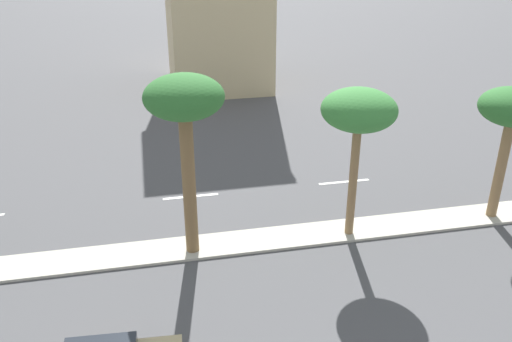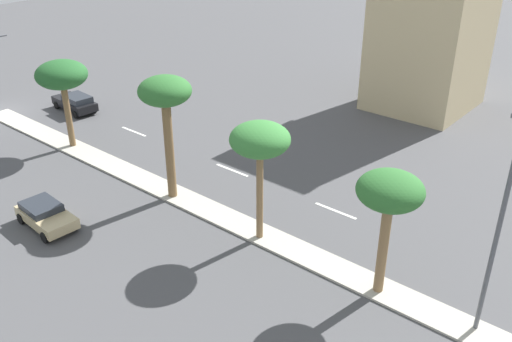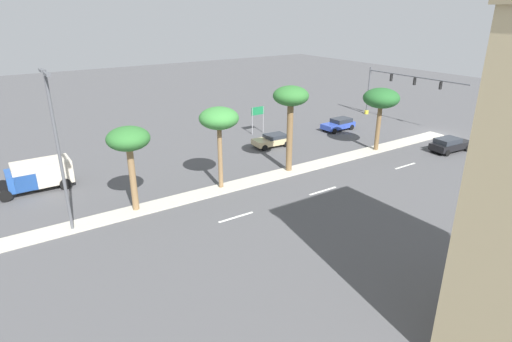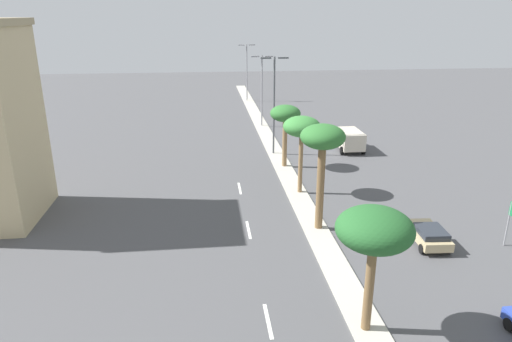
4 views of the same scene
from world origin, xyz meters
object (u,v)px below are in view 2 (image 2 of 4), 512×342
Objects in this scene: palm_tree_leading at (390,194)px; street_lamp_front at (504,207)px; palm_tree_mid at (165,97)px; commercial_building at (433,22)px; palm_tree_center at (260,142)px; sedan_black_right at (75,102)px; sedan_tan_near at (46,215)px; palm_tree_trailing at (62,76)px.

street_lamp_front is at bearing 95.72° from palm_tree_leading.
palm_tree_mid is 18.55m from street_lamp_front.
palm_tree_mid is 0.73× the size of street_lamp_front.
palm_tree_leading is at bearing -84.28° from street_lamp_front.
commercial_building is 26.46m from palm_tree_leading.
palm_tree_leading is at bearing 90.30° from palm_tree_mid.
palm_tree_center is 1.07× the size of palm_tree_leading.
sedan_black_right is at bearing -96.74° from street_lamp_front.
palm_tree_mid is at bearing -89.70° from palm_tree_leading.
palm_tree_mid is 1.88× the size of sedan_tan_near.
commercial_building is 1.39× the size of street_lamp_front.
palm_tree_mid is at bearing -90.38° from palm_tree_center.
sedan_black_right is (-4.78, -24.05, -4.96)m from palm_tree_center.
street_lamp_front reaches higher than palm_tree_mid.
palm_tree_leading is (24.67, 9.38, -1.93)m from commercial_building.
palm_tree_mid is 9.36m from sedan_tan_near.
palm_tree_center is 0.64× the size of street_lamp_front.
commercial_building reaches higher than palm_tree_trailing.
palm_tree_center is at bearing 123.86° from sedan_tan_near.
commercial_building is 25.19m from palm_tree_mid.
street_lamp_front is at bearing 91.61° from palm_tree_mid.
palm_tree_mid is at bearing -10.73° from commercial_building.
commercial_building is 29.10m from palm_tree_trailing.
sedan_tan_near is at bearing -56.14° from palm_tree_center.
street_lamp_front is 23.40m from sedan_tan_near.
commercial_building is 2.27× the size of palm_tree_trailing.
sedan_tan_near is (6.69, -9.97, -5.03)m from palm_tree_center.
palm_tree_center is (0.41, 18.04, 0.39)m from palm_tree_trailing.
street_lamp_front is (-0.45, 4.47, 0.87)m from palm_tree_leading.
palm_tree_mid is 14.12m from palm_tree_leading.
palm_tree_mid reaches higher than sedan_tan_near.
sedan_black_right reaches higher than sedan_tan_near.
palm_tree_trailing is 0.84× the size of palm_tree_mid.
commercial_building is at bearing 166.22° from sedan_tan_near.
palm_tree_mid is 18.64m from sedan_black_right.
palm_tree_trailing is 11.71m from sedan_tan_near.
commercial_building is 27.92m from street_lamp_front.
street_lamp_front reaches higher than palm_tree_leading.
street_lamp_front is at bearing 83.26° from sedan_black_right.
palm_tree_trailing is 29.65m from street_lamp_front.
sedan_black_right is (-4.21, -35.65, -5.35)m from street_lamp_front.
sedan_black_right is (20.01, -21.80, -6.41)m from commercial_building.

